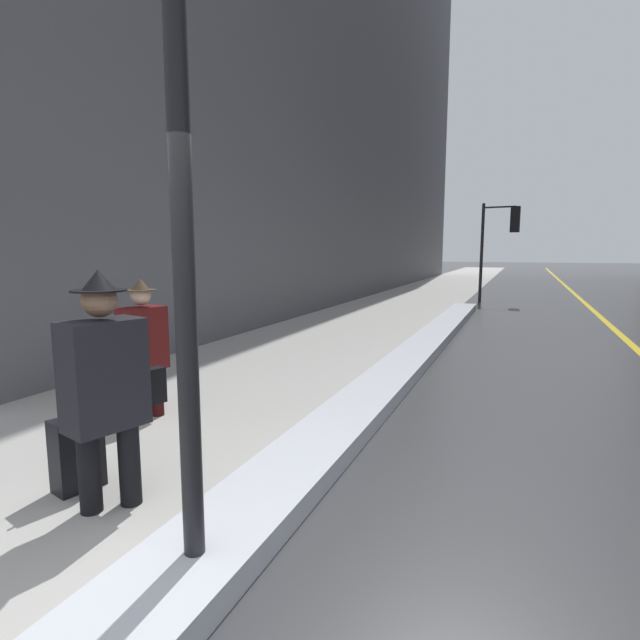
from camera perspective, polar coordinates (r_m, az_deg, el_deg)
The scene contains 10 objects.
ground_plane at distance 3.15m, azimuth -24.73°, elevation -30.10°, with size 160.00×160.00×0.00m, color #38383A.
sidewalk_slab at distance 17.19m, azimuth 8.95°, elevation 1.59°, with size 4.00×80.00×0.01m.
road_centre_stripe at distance 16.87m, azimuth 29.18°, elevation 0.53°, with size 0.16×80.00×0.00m.
snow_bank_curb at distance 8.78m, azimuth 10.59°, elevation -4.06°, with size 0.68×16.52×0.18m.
building_facade_left at distance 25.26m, azimuth -0.18°, elevation 30.25°, with size 6.00×36.00×22.91m.
lamp_post at distance 2.94m, azimuth -16.19°, elevation 27.99°, with size 0.28×0.28×4.89m.
traffic_light_near at distance 19.16m, azimuth 20.15°, elevation 9.54°, with size 1.31×0.35×3.56m.
pedestrian_with_shoulder_bag at distance 3.92m, azimuth -23.27°, elevation -6.56°, with size 0.46×0.78×1.77m.
pedestrian_in_fedora at distance 5.95m, azimuth -19.58°, elevation -2.46°, with size 0.41×0.55×1.60m.
rolling_suitcase at distance 4.53m, azimuth -26.00°, elevation -13.58°, with size 0.31×0.41×0.95m.
Camera 1 is at (1.90, -1.63, 1.91)m, focal length 28.00 mm.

